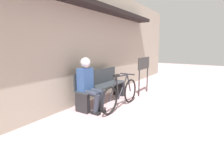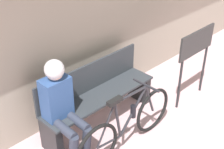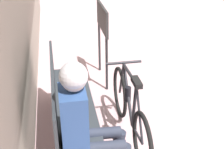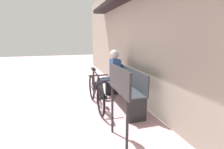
% 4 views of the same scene
% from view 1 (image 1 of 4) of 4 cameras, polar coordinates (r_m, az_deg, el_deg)
% --- Properties ---
extents(ground_plane, '(24.00, 24.00, 0.00)m').
position_cam_1_polar(ground_plane, '(3.88, 29.77, -14.63)').
color(ground_plane, '#C69EA3').
extents(storefront_wall, '(12.00, 0.56, 3.20)m').
position_cam_1_polar(storefront_wall, '(4.74, -8.47, 11.24)').
color(storefront_wall, '#9E9384').
rests_on(storefront_wall, ground_plane).
extents(park_bench_near, '(1.74, 0.42, 0.87)m').
position_cam_1_polar(park_bench_near, '(4.65, -3.40, -4.11)').
color(park_bench_near, '#2D3338').
rests_on(park_bench_near, ground_plane).
extents(bicycle, '(1.63, 0.40, 0.86)m').
position_cam_1_polar(bicycle, '(4.24, 2.94, -6.31)').
color(bicycle, black).
rests_on(bicycle, ground_plane).
extents(person_seated, '(0.34, 0.59, 1.24)m').
position_cam_1_polar(person_seated, '(4.01, -7.77, -1.94)').
color(person_seated, '#2D3342').
rests_on(person_seated, ground_plane).
extents(signboard, '(0.82, 0.04, 1.15)m').
position_cam_1_polar(signboard, '(5.49, 10.33, 2.53)').
color(signboard, '#232326').
rests_on(signboard, ground_plane).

